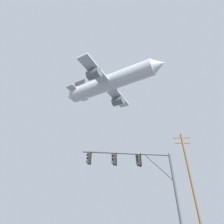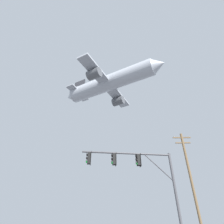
% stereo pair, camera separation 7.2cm
% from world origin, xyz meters
% --- Properties ---
extents(signal_pole_near, '(7.29, 1.28, 6.36)m').
position_xyz_m(signal_pole_near, '(1.89, 8.34, 4.97)').
color(signal_pole_near, '#4C4C51').
rests_on(signal_pole_near, ground).
extents(utility_pole, '(2.20, 0.28, 10.92)m').
position_xyz_m(utility_pole, '(8.46, 14.74, 5.77)').
color(utility_pole, brown).
rests_on(utility_pole, ground).
extents(airplane, '(27.37, 21.13, 7.91)m').
position_xyz_m(airplane, '(-1.22, 29.74, 32.76)').
color(airplane, '#B7BCC6').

